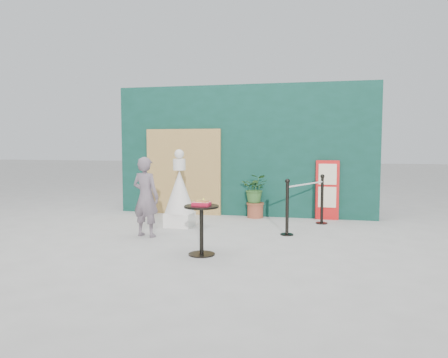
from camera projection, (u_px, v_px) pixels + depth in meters
ground at (207, 246)px, 7.16m from camera, size 60.00×60.00×0.00m
back_wall at (244, 151)px, 10.08m from camera, size 6.00×0.30×3.00m
bamboo_fence at (183, 172)px, 10.25m from camera, size 1.80×0.08×2.00m
woman at (146, 197)px, 7.80m from camera, size 0.58×0.45×1.43m
menu_board at (327, 190)px, 9.52m from camera, size 0.50×0.07×1.30m
statue at (180, 195)px, 8.75m from camera, size 0.61×0.61×1.55m
cafe_table at (202, 222)px, 6.53m from camera, size 0.52×0.52×0.75m
food_basket at (202, 203)px, 6.51m from camera, size 0.26×0.19×0.11m
planter at (255, 192)px, 9.77m from camera, size 0.58×0.50×0.99m
stanchion_barrier at (306, 204)px, 8.50m from camera, size 0.84×1.54×1.03m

